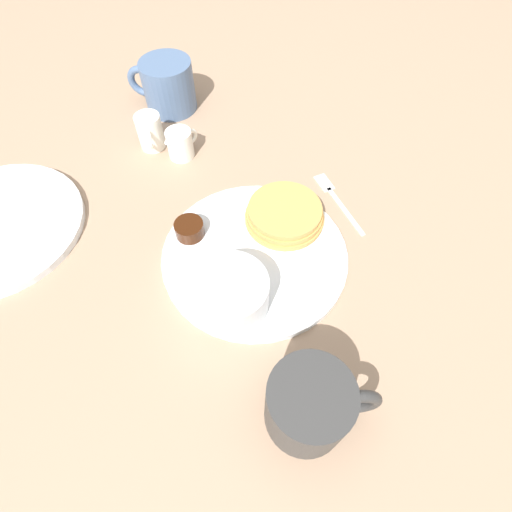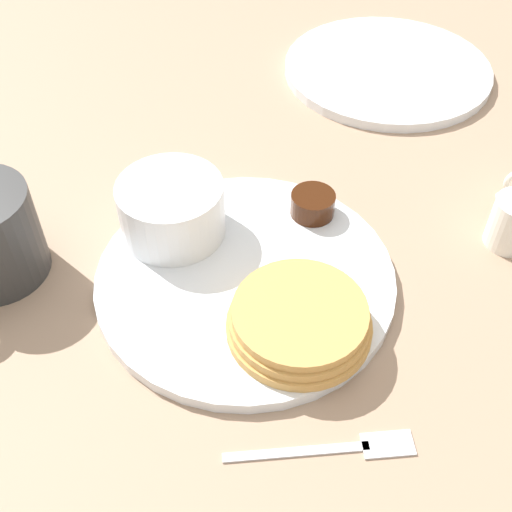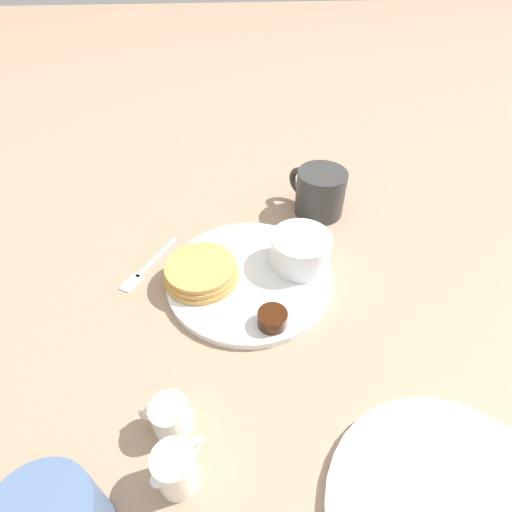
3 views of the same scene
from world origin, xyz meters
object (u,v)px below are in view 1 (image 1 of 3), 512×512
(bowl, at_px, (231,293))
(coffee_mug, at_px, (311,405))
(creamer_pitcher_near, at_px, (180,144))
(fork, at_px, (334,196))
(second_mug, at_px, (167,86))
(plate, at_px, (255,256))
(creamer_pitcher_far, at_px, (150,132))

(bowl, distance_m, coffee_mug, 0.16)
(coffee_mug, distance_m, creamer_pitcher_near, 0.47)
(fork, xyz_separation_m, second_mug, (0.38, -0.02, 0.04))
(bowl, height_order, creamer_pitcher_near, bowl)
(plate, relative_size, coffee_mug, 2.41)
(plate, xyz_separation_m, bowl, (-0.02, 0.08, 0.04))
(creamer_pitcher_far, bearing_deg, plate, 162.52)
(fork, relative_size, second_mug, 1.02)
(plate, bearing_deg, second_mug, -29.65)
(bowl, xyz_separation_m, coffee_mug, (-0.15, 0.06, 0.00))
(coffee_mug, height_order, creamer_pitcher_far, coffee_mug)
(plate, relative_size, creamer_pitcher_near, 4.09)
(plate, distance_m, creamer_pitcher_near, 0.25)
(bowl, distance_m, creamer_pitcher_near, 0.32)
(creamer_pitcher_near, xyz_separation_m, second_mug, (0.11, -0.09, 0.02))
(coffee_mug, distance_m, fork, 0.35)
(creamer_pitcher_far, bearing_deg, creamer_pitcher_near, -168.32)
(plate, xyz_separation_m, coffee_mug, (-0.18, 0.14, 0.04))
(coffee_mug, distance_m, creamer_pitcher_far, 0.52)
(creamer_pitcher_near, bearing_deg, creamer_pitcher_far, 11.68)
(bowl, bearing_deg, fork, -92.58)
(coffee_mug, relative_size, creamer_pitcher_near, 1.70)
(coffee_mug, relative_size, creamer_pitcher_far, 1.73)
(bowl, height_order, second_mug, second_mug)
(plate, distance_m, bowl, 0.09)
(coffee_mug, bearing_deg, bowl, -20.92)
(plate, bearing_deg, coffee_mug, 141.04)
(bowl, xyz_separation_m, second_mug, (0.36, -0.28, 0.00))
(bowl, bearing_deg, creamer_pitcher_near, -36.23)
(creamer_pitcher_near, bearing_deg, coffee_mug, 148.97)
(bowl, xyz_separation_m, fork, (-0.01, -0.26, -0.04))
(creamer_pitcher_far, bearing_deg, coffee_mug, 153.37)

